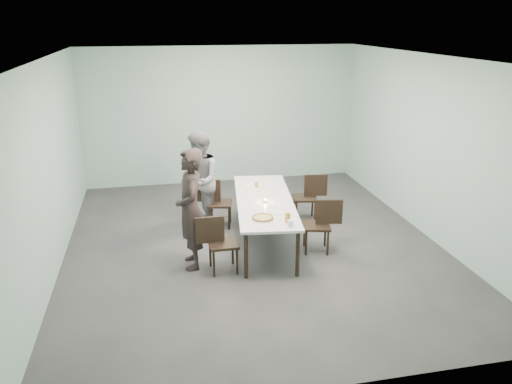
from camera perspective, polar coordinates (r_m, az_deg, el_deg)
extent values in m
plane|color=#333335|center=(8.32, -0.36, -5.96)|extent=(7.00, 7.00, 0.00)
cube|color=#99C1B8|center=(11.17, -4.02, 8.67)|extent=(6.00, 0.02, 3.00)
cube|color=#99C1B8|center=(4.63, 8.39, -7.16)|extent=(6.00, 0.02, 3.00)
cube|color=#99C1B8|center=(7.80, -22.55, 2.56)|extent=(0.02, 7.00, 3.00)
cube|color=#99C1B8|center=(8.88, 19.03, 4.89)|extent=(0.02, 7.00, 3.00)
cube|color=white|center=(7.54, -0.41, 15.13)|extent=(6.00, 7.00, 0.02)
cube|color=white|center=(8.13, 0.97, -0.98)|extent=(1.24, 2.70, 0.04)
cylinder|color=black|center=(7.14, -1.14, -7.28)|extent=(0.06, 0.06, 0.71)
cylinder|color=black|center=(9.38, -1.97, -0.62)|extent=(0.06, 0.06, 0.71)
cylinder|color=black|center=(7.21, 4.78, -7.06)|extent=(0.06, 0.06, 0.71)
cylinder|color=black|center=(9.44, 2.53, -0.50)|extent=(0.06, 0.06, 0.71)
cube|color=black|center=(7.33, -3.78, -5.92)|extent=(0.43, 0.43, 0.04)
cube|color=black|center=(7.20, -5.31, -4.33)|extent=(0.42, 0.05, 0.40)
cylinder|color=black|center=(7.26, -4.84, -8.21)|extent=(0.04, 0.04, 0.41)
cylinder|color=black|center=(7.56, -5.24, -7.05)|extent=(0.04, 0.04, 0.41)
cylinder|color=black|center=(7.31, -2.18, -7.95)|extent=(0.04, 0.04, 0.41)
cylinder|color=black|center=(7.60, -2.69, -6.81)|extent=(0.04, 0.04, 0.41)
cube|color=black|center=(8.88, -4.16, -1.31)|extent=(0.50, 0.50, 0.04)
cube|color=black|center=(8.82, -5.43, 0.16)|extent=(0.42, 0.13, 0.40)
cylinder|color=black|center=(8.82, -5.31, -3.06)|extent=(0.04, 0.04, 0.41)
cylinder|color=black|center=(9.14, -5.10, -2.25)|extent=(0.04, 0.04, 0.41)
cylinder|color=black|center=(8.80, -3.11, -3.07)|extent=(0.04, 0.04, 0.41)
cylinder|color=black|center=(9.11, -2.97, -2.26)|extent=(0.04, 0.04, 0.41)
cube|color=black|center=(7.98, 6.92, -3.85)|extent=(0.50, 0.50, 0.04)
cube|color=black|center=(7.91, 8.35, -2.24)|extent=(0.42, 0.13, 0.40)
cylinder|color=black|center=(8.25, 7.91, -4.82)|extent=(0.04, 0.04, 0.41)
cylinder|color=black|center=(7.94, 8.21, -5.82)|extent=(0.04, 0.04, 0.41)
cylinder|color=black|center=(8.21, 5.54, -4.84)|extent=(0.04, 0.04, 0.41)
cylinder|color=black|center=(7.90, 5.76, -5.84)|extent=(0.04, 0.04, 0.41)
cube|color=black|center=(9.18, 5.61, -0.66)|extent=(0.49, 0.49, 0.04)
cube|color=black|center=(9.13, 6.84, 0.77)|extent=(0.42, 0.11, 0.40)
cylinder|color=black|center=(9.44, 6.45, -1.58)|extent=(0.04, 0.04, 0.41)
cylinder|color=black|center=(9.13, 6.76, -2.34)|extent=(0.04, 0.04, 0.41)
cylinder|color=black|center=(9.40, 4.40, -1.61)|extent=(0.04, 0.04, 0.41)
cylinder|color=black|center=(9.08, 4.64, -2.38)|extent=(0.04, 0.04, 0.41)
imported|color=black|center=(7.34, -7.47, -1.98)|extent=(0.44, 0.67, 1.81)
imported|color=gray|center=(8.77, -6.50, 1.33)|extent=(0.69, 0.87, 1.73)
cylinder|color=white|center=(7.34, 0.77, -3.07)|extent=(0.34, 0.34, 0.01)
cylinder|color=#D7B77A|center=(7.33, 0.77, -2.97)|extent=(0.30, 0.30, 0.01)
torus|color=brown|center=(7.33, 0.77, -2.94)|extent=(0.32, 0.32, 0.03)
cylinder|color=white|center=(7.57, 2.54, -2.36)|extent=(0.18, 0.18, 0.01)
cylinder|color=#BD8529|center=(7.20, 3.64, -2.95)|extent=(0.08, 0.08, 0.15)
cylinder|color=silver|center=(7.09, 3.92, -3.59)|extent=(0.08, 0.08, 0.09)
cylinder|color=silver|center=(7.99, 1.05, -1.06)|extent=(0.06, 0.06, 0.03)
cylinder|color=orange|center=(7.99, 1.05, -0.91)|extent=(0.04, 0.04, 0.01)
cylinder|color=#BD8529|center=(8.73, 0.05, 0.87)|extent=(0.07, 0.07, 0.08)
cube|color=silver|center=(8.81, -0.45, 0.80)|extent=(0.33, 0.26, 0.01)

